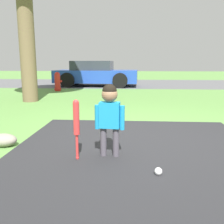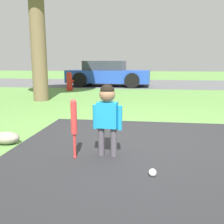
{
  "view_description": "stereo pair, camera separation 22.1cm",
  "coord_description": "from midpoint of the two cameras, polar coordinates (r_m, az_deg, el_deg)",
  "views": [
    {
      "loc": [
        -0.15,
        -3.77,
        1.12
      ],
      "look_at": [
        -0.38,
        -0.48,
        0.47
      ],
      "focal_mm": 40.0,
      "sensor_mm": 36.0,
      "label": 1
    },
    {
      "loc": [
        0.07,
        -3.74,
        1.12
      ],
      "look_at": [
        -0.38,
        -0.48,
        0.47
      ],
      "focal_mm": 40.0,
      "sensor_mm": 36.0,
      "label": 2
    }
  ],
  "objects": [
    {
      "name": "baseball_bat",
      "position": [
        2.91,
        -6.56,
        -1.98
      ],
      "size": [
        0.07,
        0.07,
        0.71
      ],
      "color": "red",
      "rests_on": "ground"
    },
    {
      "name": "sports_ball",
      "position": [
        2.62,
        11.72,
        -13.43
      ],
      "size": [
        0.08,
        0.08,
        0.08
      ],
      "color": "white",
      "rests_on": "ground"
    },
    {
      "name": "parked_car",
      "position": [
        12.22,
        -0.37,
        8.69
      ],
      "size": [
        3.97,
        2.08,
        1.2
      ],
      "rotation": [
        0.0,
        0.0,
        -0.04
      ],
      "color": "#2347AD",
      "rests_on": "ground"
    },
    {
      "name": "street_strip",
      "position": [
        13.88,
        8.14,
        6.48
      ],
      "size": [
        40.0,
        6.0,
        0.01
      ],
      "color": "#59595B",
      "rests_on": "ground"
    },
    {
      "name": "child",
      "position": [
        2.95,
        1.08,
        0.41
      ],
      "size": [
        0.36,
        0.19,
        0.88
      ],
      "rotation": [
        0.0,
        0.0,
        -0.08
      ],
      "color": "#4C4751",
      "rests_on": "ground"
    },
    {
      "name": "edging_rock",
      "position": [
        3.77,
        -21.49,
        -5.55
      ],
      "size": [
        0.37,
        0.26,
        0.17
      ],
      "color": "gray",
      "rests_on": "ground"
    },
    {
      "name": "ground_plane",
      "position": [
        3.92,
        8.23,
        -5.55
      ],
      "size": [
        60.0,
        60.0,
        0.0
      ],
      "primitive_type": "plane",
      "color": "#5B8C42"
    },
    {
      "name": "fire_hydrant",
      "position": [
        10.33,
        -9.09,
        6.91
      ],
      "size": [
        0.32,
        0.28,
        0.76
      ],
      "color": "red",
      "rests_on": "ground"
    }
  ]
}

